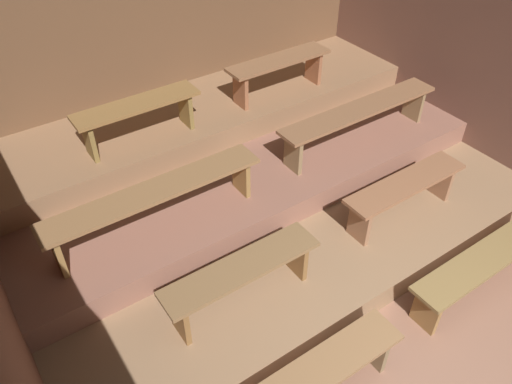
{
  "coord_description": "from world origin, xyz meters",
  "views": [
    {
      "loc": [
        -2.52,
        -0.55,
        3.94
      ],
      "look_at": [
        -0.27,
        2.73,
        0.61
      ],
      "focal_mm": 35.43,
      "sensor_mm": 36.0,
      "label": 1
    }
  ],
  "objects_px": {
    "bench_lower_left": "(242,275)",
    "bench_middle_left": "(155,197)",
    "bench_upper_left": "(138,112)",
    "bench_upper_right": "(279,67)",
    "bench_middle_right": "(359,114)",
    "bench_lower_right": "(405,190)",
    "bench_floor_right": "(487,262)"
  },
  "relations": [
    {
      "from": "bench_lower_right",
      "to": "bench_upper_right",
      "type": "distance_m",
      "value": 2.17
    },
    {
      "from": "bench_upper_left",
      "to": "bench_upper_right",
      "type": "height_order",
      "value": "same"
    },
    {
      "from": "bench_lower_right",
      "to": "bench_floor_right",
      "type": "bearing_deg",
      "value": -83.52
    },
    {
      "from": "bench_lower_right",
      "to": "bench_middle_left",
      "type": "xyz_separation_m",
      "value": [
        -2.29,
        1.02,
        0.29
      ]
    },
    {
      "from": "bench_middle_left",
      "to": "bench_upper_right",
      "type": "xyz_separation_m",
      "value": [
        2.21,
        1.08,
        0.25
      ]
    },
    {
      "from": "bench_lower_left",
      "to": "bench_middle_right",
      "type": "height_order",
      "value": "bench_middle_right"
    },
    {
      "from": "bench_middle_left",
      "to": "bench_middle_right",
      "type": "bearing_deg",
      "value": 0.0
    },
    {
      "from": "bench_floor_right",
      "to": "bench_lower_right",
      "type": "bearing_deg",
      "value": 96.48
    },
    {
      "from": "bench_middle_right",
      "to": "bench_upper_right",
      "type": "distance_m",
      "value": 1.17
    },
    {
      "from": "bench_floor_right",
      "to": "bench_lower_left",
      "type": "relative_size",
      "value": 1.25
    },
    {
      "from": "bench_lower_right",
      "to": "bench_lower_left",
      "type": "bearing_deg",
      "value": 180.0
    },
    {
      "from": "bench_lower_left",
      "to": "bench_lower_right",
      "type": "xyz_separation_m",
      "value": [
        2.01,
        0.0,
        0.0
      ]
    },
    {
      "from": "bench_lower_left",
      "to": "bench_upper_right",
      "type": "relative_size",
      "value": 1.07
    },
    {
      "from": "bench_floor_right",
      "to": "bench_upper_right",
      "type": "distance_m",
      "value": 3.2
    },
    {
      "from": "bench_middle_right",
      "to": "bench_upper_left",
      "type": "distance_m",
      "value": 2.48
    },
    {
      "from": "bench_lower_right",
      "to": "bench_middle_right",
      "type": "xyz_separation_m",
      "value": [
        0.28,
        1.02,
        0.29
      ]
    },
    {
      "from": "bench_lower_right",
      "to": "bench_upper_left",
      "type": "relative_size",
      "value": 1.07
    },
    {
      "from": "bench_middle_left",
      "to": "bench_upper_right",
      "type": "distance_m",
      "value": 2.48
    },
    {
      "from": "bench_lower_left",
      "to": "bench_upper_left",
      "type": "bearing_deg",
      "value": 87.91
    },
    {
      "from": "bench_lower_right",
      "to": "bench_middle_left",
      "type": "bearing_deg",
      "value": 155.99
    },
    {
      "from": "bench_upper_right",
      "to": "bench_middle_right",
      "type": "bearing_deg",
      "value": -71.65
    },
    {
      "from": "bench_lower_right",
      "to": "bench_middle_left",
      "type": "height_order",
      "value": "bench_middle_left"
    },
    {
      "from": "bench_upper_left",
      "to": "bench_middle_right",
      "type": "bearing_deg",
      "value": -26.02
    },
    {
      "from": "bench_floor_right",
      "to": "bench_upper_left",
      "type": "distance_m",
      "value": 3.8
    },
    {
      "from": "bench_lower_right",
      "to": "bench_middle_right",
      "type": "height_order",
      "value": "bench_middle_right"
    },
    {
      "from": "bench_lower_left",
      "to": "bench_upper_left",
      "type": "height_order",
      "value": "bench_upper_left"
    },
    {
      "from": "bench_lower_left",
      "to": "bench_upper_right",
      "type": "xyz_separation_m",
      "value": [
        1.93,
        2.1,
        0.54
      ]
    },
    {
      "from": "bench_middle_right",
      "to": "bench_lower_left",
      "type": "bearing_deg",
      "value": -155.99
    },
    {
      "from": "bench_lower_left",
      "to": "bench_middle_right",
      "type": "bearing_deg",
      "value": 24.01
    },
    {
      "from": "bench_lower_left",
      "to": "bench_middle_left",
      "type": "height_order",
      "value": "bench_middle_left"
    },
    {
      "from": "bench_lower_left",
      "to": "bench_middle_right",
      "type": "xyz_separation_m",
      "value": [
        2.29,
        1.02,
        0.29
      ]
    },
    {
      "from": "bench_lower_left",
      "to": "bench_upper_right",
      "type": "height_order",
      "value": "bench_upper_right"
    }
  ]
}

